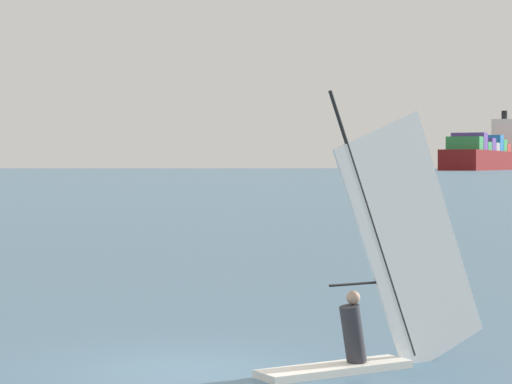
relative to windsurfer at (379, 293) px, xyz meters
name	(u,v)px	position (x,y,z in m)	size (l,w,h in m)	color
ground_plane	(189,370)	(-2.37, -1.89, -1.19)	(4000.00, 4000.00, 0.00)	#476B84
windsurfer	(379,293)	(0.00, 0.00, 0.00)	(2.14, 4.10, 4.59)	white
cargo_ship	(486,155)	(-251.49, 627.04, 8.43)	(55.63, 175.76, 41.45)	maroon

